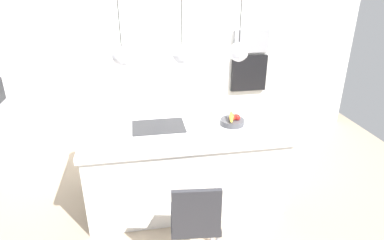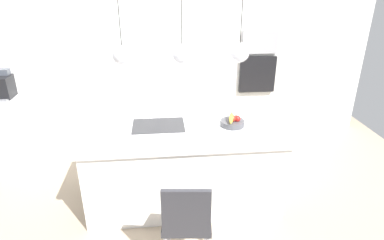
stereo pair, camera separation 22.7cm
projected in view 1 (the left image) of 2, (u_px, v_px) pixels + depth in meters
name	position (u px, v px, depth m)	size (l,w,h in m)	color
floor	(184.00, 194.00, 3.91)	(6.60, 6.60, 0.00)	tan
back_wall	(167.00, 56.00, 4.87)	(6.00, 0.10, 2.60)	white
kitchen_island	(183.00, 161.00, 3.73)	(2.12, 1.14, 0.91)	white
sink_basin	(159.00, 127.00, 3.50)	(0.56, 0.40, 0.02)	#2D2D30
faucet	(157.00, 107.00, 3.64)	(0.02, 0.17, 0.22)	silver
fruit_bowl	(233.00, 121.00, 3.53)	(0.26, 0.26, 0.16)	#4C4C51
microwave	(251.00, 41.00, 4.93)	(0.54, 0.08, 0.34)	#9E9EA3
oven	(249.00, 73.00, 5.13)	(0.56, 0.08, 0.56)	black
chair_near	(195.00, 219.00, 2.76)	(0.46, 0.45, 0.89)	#333338
pendant_light_left	(122.00, 56.00, 3.14)	(0.20, 0.20, 0.80)	silver
pendant_light_center	(182.00, 54.00, 3.23)	(0.20, 0.20, 0.80)	silver
pendant_light_right	(239.00, 52.00, 3.32)	(0.20, 0.20, 0.80)	silver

